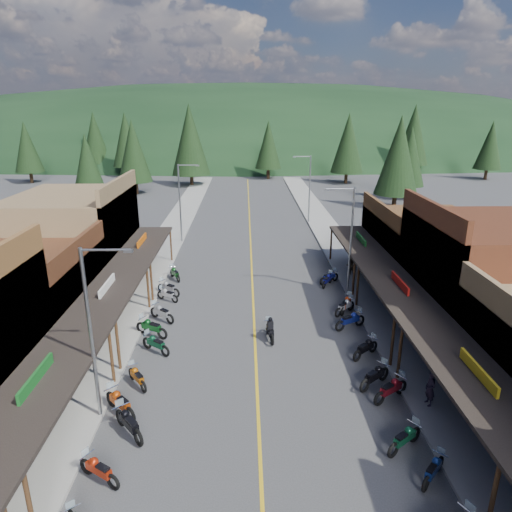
{
  "coord_description": "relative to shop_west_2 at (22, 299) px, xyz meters",
  "views": [
    {
      "loc": [
        -0.52,
        -23.45,
        13.3
      ],
      "look_at": [
        0.24,
        8.06,
        3.0
      ],
      "focal_mm": 32.0,
      "sensor_mm": 36.0,
      "label": 1
    }
  ],
  "objects": [
    {
      "name": "ground",
      "position": [
        13.75,
        -1.7,
        -2.53
      ],
      "size": [
        220.0,
        220.0,
        0.0
      ],
      "primitive_type": "plane",
      "color": "#38383A",
      "rests_on": "ground"
    },
    {
      "name": "bike_east_6",
      "position": [
        19.61,
        -5.62,
        -1.9
      ],
      "size": [
        2.19,
        1.97,
        1.27
      ],
      "primitive_type": null,
      "rotation": [
        0.0,
        0.0,
        -0.89
      ],
      "color": "black",
      "rests_on": "ground"
    },
    {
      "name": "centerline",
      "position": [
        13.75,
        18.3,
        -2.53
      ],
      "size": [
        0.15,
        90.0,
        0.01
      ],
      "primitive_type": "cube",
      "color": "gold",
      "rests_on": "ground"
    },
    {
      "name": "bike_west_4",
      "position": [
        8.24,
        -8.93,
        -1.87
      ],
      "size": [
        2.08,
        2.29,
        1.33
      ],
      "primitive_type": null,
      "rotation": [
        0.0,
        0.0,
        0.69
      ],
      "color": "black",
      "rests_on": "ground"
    },
    {
      "name": "pine_1",
      "position": [
        -10.25,
        68.3,
        4.7
      ],
      "size": [
        5.88,
        5.88,
        12.5
      ],
      "color": "black",
      "rests_on": "ground"
    },
    {
      "name": "pine_11",
      "position": [
        33.75,
        36.3,
        4.65
      ],
      "size": [
        5.82,
        5.82,
        12.4
      ],
      "color": "black",
      "rests_on": "ground"
    },
    {
      "name": "sidewalk_east",
      "position": [
        22.45,
        18.3,
        -2.46
      ],
      "size": [
        3.4,
        94.0,
        0.15
      ],
      "primitive_type": "cube",
      "color": "gray",
      "rests_on": "ground"
    },
    {
      "name": "streetlight_2",
      "position": [
        20.71,
        6.3,
        1.93
      ],
      "size": [
        2.16,
        0.18,
        8.0
      ],
      "color": "gray",
      "rests_on": "ground"
    },
    {
      "name": "shop_east_3",
      "position": [
        27.51,
        9.6,
        -0.0
      ],
      "size": [
        10.9,
        10.2,
        6.2
      ],
      "color": "#4C2D16",
      "rests_on": "ground"
    },
    {
      "name": "pine_2",
      "position": [
        3.75,
        56.3,
        5.46
      ],
      "size": [
        6.72,
        6.72,
        14.0
      ],
      "color": "black",
      "rests_on": "ground"
    },
    {
      "name": "ridge_hill",
      "position": [
        13.75,
        133.3,
        -2.53
      ],
      "size": [
        310.0,
        140.0,
        60.0
      ],
      "primitive_type": "ellipsoid",
      "color": "black",
      "rests_on": "ground"
    },
    {
      "name": "pine_8",
      "position": [
        -8.25,
        38.3,
        3.44
      ],
      "size": [
        4.48,
        4.48,
        10.0
      ],
      "color": "black",
      "rests_on": "ground"
    },
    {
      "name": "bike_west_12",
      "position": [
        7.51,
        9.54,
        -1.96
      ],
      "size": [
        1.53,
        2.07,
        1.14
      ],
      "primitive_type": null,
      "rotation": [
        0.0,
        0.0,
        0.49
      ],
      "color": "#0B3A11",
      "rests_on": "ground"
    },
    {
      "name": "streetlight_0",
      "position": [
        6.8,
        -7.7,
        1.93
      ],
      "size": [
        2.16,
        0.18,
        8.0
      ],
      "color": "gray",
      "rests_on": "ground"
    },
    {
      "name": "bike_east_4",
      "position": [
        19.63,
        -10.05,
        -1.95
      ],
      "size": [
        2.06,
        1.78,
        1.18
      ],
      "primitive_type": null,
      "rotation": [
        0.0,
        0.0,
        -0.93
      ],
      "color": "#0E492A",
      "rests_on": "ground"
    },
    {
      "name": "bike_east_7",
      "position": [
        19.87,
        -2.8,
        -1.93
      ],
      "size": [
        2.06,
        1.89,
        1.2
      ],
      "primitive_type": null,
      "rotation": [
        0.0,
        0.0,
        -0.87
      ],
      "color": "black",
      "rests_on": "ground"
    },
    {
      "name": "shop_west_2",
      "position": [
        0.0,
        0.0,
        0.0
      ],
      "size": [
        10.9,
        9.0,
        6.2
      ],
      "color": "#3F2111",
      "rests_on": "ground"
    },
    {
      "name": "pine_5",
      "position": [
        47.75,
        70.3,
        5.46
      ],
      "size": [
        6.72,
        6.72,
        14.0
      ],
      "color": "black",
      "rests_on": "ground"
    },
    {
      "name": "pine_10",
      "position": [
        -4.25,
        48.3,
        4.25
      ],
      "size": [
        5.38,
        5.38,
        11.6
      ],
      "color": "black",
      "rests_on": "ground"
    },
    {
      "name": "bike_east_9",
      "position": [
        19.89,
        2.79,
        -1.95
      ],
      "size": [
        1.97,
        1.9,
        1.17
      ],
      "primitive_type": null,
      "rotation": [
        0.0,
        0.0,
        -0.83
      ],
      "color": "#AFAFB5",
      "rests_on": "ground"
    },
    {
      "name": "bike_east_3",
      "position": [
        20.15,
        -11.69,
        -2.0
      ],
      "size": [
        1.73,
        1.79,
        1.07
      ],
      "primitive_type": null,
      "rotation": [
        0.0,
        0.0,
        -0.75
      ],
      "color": "navy",
      "rests_on": "ground"
    },
    {
      "name": "pine_4",
      "position": [
        31.75,
        58.3,
        4.7
      ],
      "size": [
        5.88,
        5.88,
        12.5
      ],
      "color": "black",
      "rests_on": "ground"
    },
    {
      "name": "shop_east_2",
      "position": [
        27.54,
        0.0,
        0.99
      ],
      "size": [
        10.9,
        9.0,
        8.2
      ],
      "color": "#562B19",
      "rests_on": "ground"
    },
    {
      "name": "pedestrian_east_b",
      "position": [
        21.85,
        10.07,
        -1.59
      ],
      "size": [
        0.89,
        0.74,
        1.59
      ],
      "primitive_type": "imported",
      "rotation": [
        0.0,
        0.0,
        3.6
      ],
      "color": "brown",
      "rests_on": "sidewalk_east"
    },
    {
      "name": "pine_3",
      "position": [
        17.75,
        64.3,
        3.95
      ],
      "size": [
        5.04,
        5.04,
        11.0
      ],
      "color": "black",
      "rests_on": "ground"
    },
    {
      "name": "pine_7",
      "position": [
        -18.25,
        74.3,
        4.7
      ],
      "size": [
        5.88,
        5.88,
        12.5
      ],
      "color": "black",
      "rests_on": "ground"
    },
    {
      "name": "bike_east_12",
      "position": [
        19.84,
        8.45,
        -1.96
      ],
      "size": [
        2.0,
        1.75,
        1.15
      ],
      "primitive_type": null,
      "rotation": [
        0.0,
        0.0,
        -0.92
      ],
      "color": "navy",
      "rests_on": "ground"
    },
    {
      "name": "sidewalk_west",
      "position": [
        5.05,
        18.3,
        -2.46
      ],
      "size": [
        3.4,
        94.0,
        0.15
      ],
      "primitive_type": "cube",
      "color": "gray",
      "rests_on": "ground"
    },
    {
      "name": "bike_east_11",
      "position": [
        19.59,
        7.88,
        -1.99
      ],
      "size": [
        1.52,
        1.95,
        1.08
      ],
      "primitive_type": null,
      "rotation": [
        0.0,
        0.0,
        -0.54
      ],
      "color": "navy",
      "rests_on": "ground"
    },
    {
      "name": "bike_west_6",
      "position": [
        7.78,
        -5.31,
        -1.97
      ],
      "size": [
        1.68,
        1.97,
        1.12
      ],
      "primitive_type": null,
      "rotation": [
        0.0,
        0.0,
        0.63
      ],
      "color": "#AD550C",
      "rests_on": "ground"
    },
    {
      "name": "pedestrian_east_a",
      "position": [
        21.68,
        -7.34,
        -1.54
      ],
      "size": [
        0.47,
        0.66,
        1.7
      ],
      "primitive_type": "imported",
      "rotation": [
        0.0,
        0.0,
        -1.46
      ],
      "color": "#251C2B",
      "rests_on": "sidewalk_east"
    },
    {
      "name": "rider_on_bike",
      "position": [
        14.67,
        -0.64,
        -1.91
      ],
      "size": [
        0.92,
        2.11,
        1.56
      ],
      "rotation": [
        0.0,
        0.0,
        0.12
      ],
      "color": "black",
      "rests_on": "ground"
    },
    {
      "name": "bike_west_5",
      "position": [
        7.51,
        -7.51,
        -1.88
      ],
      "size": [
        2.17,
        2.16,
        1.31
      ],
      "primitive_type": null,
      "rotation": [
        0.0,
        0.0,
        0.79
      ],
      "color": "#A53A0B",
      "rests_on": "ground"
    },
    {
      "name": "streetlight_3",
      "position": [
        20.71,
        28.3,
        1.93
      ],
      "size": [
        2.16,
        0.18,
        8.0
      ],
      "color": "gray",
      "rests_on": "ground"
    },
    {
      "name": "pine_9",
      "position": [
        37.75,
        43.3,
        3.85
      ],
      "size": [
        4.93,
        4.93,
        10.8
      ],
      "color": "black",
      "rests_on": "ground"
    },
    {
      "name": "bike_west_10",
      "position": [
        7.59,
        5.25,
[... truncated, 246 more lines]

